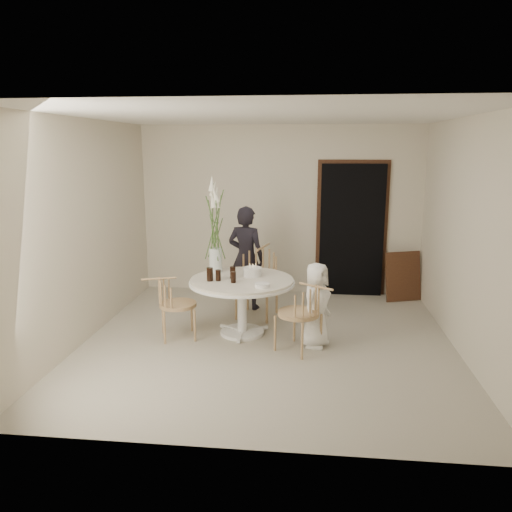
# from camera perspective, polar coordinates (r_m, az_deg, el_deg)

# --- Properties ---
(ground) EXTENTS (4.50, 4.50, 0.00)m
(ground) POSITION_cam_1_polar(r_m,az_deg,el_deg) (6.25, 1.33, -9.79)
(ground) COLOR #B8B09D
(ground) RESTS_ON ground
(room_shell) EXTENTS (4.50, 4.50, 4.50)m
(room_shell) POSITION_cam_1_polar(r_m,az_deg,el_deg) (5.83, 1.41, 5.11)
(room_shell) COLOR white
(room_shell) RESTS_ON ground
(doorway) EXTENTS (1.00, 0.10, 2.10)m
(doorway) POSITION_cam_1_polar(r_m,az_deg,el_deg) (8.09, 10.88, 2.87)
(doorway) COLOR black
(doorway) RESTS_ON ground
(door_trim) EXTENTS (1.12, 0.03, 2.22)m
(door_trim) POSITION_cam_1_polar(r_m,az_deg,el_deg) (8.12, 10.87, 3.33)
(door_trim) COLOR #55341D
(door_trim) RESTS_ON ground
(table) EXTENTS (1.33, 1.33, 0.73)m
(table) POSITION_cam_1_polar(r_m,az_deg,el_deg) (6.32, -1.62, -3.62)
(table) COLOR white
(table) RESTS_ON ground
(picture_frame) EXTENTS (0.60, 0.35, 0.77)m
(picture_frame) POSITION_cam_1_polar(r_m,az_deg,el_deg) (8.10, 16.47, -2.24)
(picture_frame) COLOR #55341D
(picture_frame) RESTS_ON ground
(chair_far) EXTENTS (0.62, 0.65, 0.98)m
(chair_far) POSITION_cam_1_polar(r_m,az_deg,el_deg) (7.08, 0.47, -1.73)
(chair_far) COLOR tan
(chair_far) RESTS_ON ground
(chair_right) EXTENTS (0.64, 0.63, 0.84)m
(chair_right) POSITION_cam_1_polar(r_m,az_deg,el_deg) (5.79, 5.85, -5.94)
(chair_right) COLOR tan
(chair_right) RESTS_ON ground
(chair_left) EXTENTS (0.56, 0.54, 0.80)m
(chair_left) POSITION_cam_1_polar(r_m,az_deg,el_deg) (6.29, -9.96, -4.82)
(chair_left) COLOR tan
(chair_left) RESTS_ON ground
(girl) EXTENTS (0.63, 0.50, 1.53)m
(girl) POSITION_cam_1_polar(r_m,az_deg,el_deg) (7.32, -1.15, -0.20)
(girl) COLOR black
(girl) RESTS_ON ground
(boy) EXTENTS (0.50, 0.59, 1.03)m
(boy) POSITION_cam_1_polar(r_m,az_deg,el_deg) (6.01, 6.90, -5.57)
(boy) COLOR white
(boy) RESTS_ON ground
(birthday_cake) EXTENTS (0.23, 0.23, 0.16)m
(birthday_cake) POSITION_cam_1_polar(r_m,az_deg,el_deg) (6.41, -0.41, -1.81)
(birthday_cake) COLOR white
(birthday_cake) RESTS_ON table
(cola_tumbler_a) EXTENTS (0.08, 0.08, 0.14)m
(cola_tumbler_a) POSITION_cam_1_polar(r_m,az_deg,el_deg) (6.20, -4.35, -2.22)
(cola_tumbler_a) COLOR black
(cola_tumbler_a) RESTS_ON table
(cola_tumbler_b) EXTENTS (0.08, 0.08, 0.14)m
(cola_tumbler_b) POSITION_cam_1_polar(r_m,az_deg,el_deg) (6.10, -2.60, -2.43)
(cola_tumbler_b) COLOR black
(cola_tumbler_b) RESTS_ON table
(cola_tumbler_c) EXTENTS (0.10, 0.10, 0.17)m
(cola_tumbler_c) POSITION_cam_1_polar(r_m,az_deg,el_deg) (6.20, -5.30, -2.09)
(cola_tumbler_c) COLOR black
(cola_tumbler_c) RESTS_ON table
(cola_tumbler_d) EXTENTS (0.09, 0.09, 0.15)m
(cola_tumbler_d) POSITION_cam_1_polar(r_m,az_deg,el_deg) (6.29, -2.67, -1.89)
(cola_tumbler_d) COLOR black
(cola_tumbler_d) RESTS_ON table
(plate_stack) EXTENTS (0.21, 0.21, 0.04)m
(plate_stack) POSITION_cam_1_polar(r_m,az_deg,el_deg) (5.92, 0.69, -3.36)
(plate_stack) COLOR white
(plate_stack) RESTS_ON table
(flower_vase) EXTENTS (0.17, 0.17, 1.27)m
(flower_vase) POSITION_cam_1_polar(r_m,az_deg,el_deg) (6.53, -4.70, 2.99)
(flower_vase) COLOR silver
(flower_vase) RESTS_ON table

